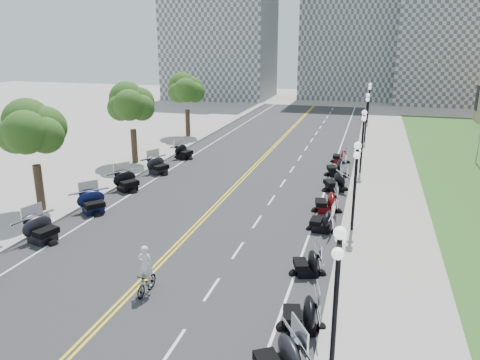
# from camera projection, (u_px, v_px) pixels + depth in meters

# --- Properties ---
(ground) EXTENTS (160.00, 160.00, 0.00)m
(ground) POSITION_uv_depth(u_px,v_px,m) (179.00, 243.00, 24.48)
(ground) COLOR gray
(road) EXTENTS (16.00, 90.00, 0.01)m
(road) POSITION_uv_depth(u_px,v_px,m) (234.00, 187.00, 33.69)
(road) COLOR #333335
(road) RESTS_ON ground
(centerline_yellow_a) EXTENTS (0.12, 90.00, 0.00)m
(centerline_yellow_a) POSITION_uv_depth(u_px,v_px,m) (232.00, 187.00, 33.72)
(centerline_yellow_a) COLOR yellow
(centerline_yellow_a) RESTS_ON road
(centerline_yellow_b) EXTENTS (0.12, 90.00, 0.00)m
(centerline_yellow_b) POSITION_uv_depth(u_px,v_px,m) (236.00, 187.00, 33.65)
(centerline_yellow_b) COLOR yellow
(centerline_yellow_b) RESTS_ON road
(edge_line_north) EXTENTS (0.12, 90.00, 0.00)m
(edge_line_north) POSITION_uv_depth(u_px,v_px,m) (323.00, 195.00, 32.00)
(edge_line_north) COLOR white
(edge_line_north) RESTS_ON road
(edge_line_south) EXTENTS (0.12, 90.00, 0.00)m
(edge_line_south) POSITION_uv_depth(u_px,v_px,m) (153.00, 180.00, 35.37)
(edge_line_south) COLOR white
(edge_line_south) RESTS_ON road
(lane_dash_4) EXTENTS (0.12, 2.00, 0.00)m
(lane_dash_4) POSITION_uv_depth(u_px,v_px,m) (174.00, 346.00, 16.27)
(lane_dash_4) COLOR white
(lane_dash_4) RESTS_ON road
(lane_dash_5) EXTENTS (0.12, 2.00, 0.00)m
(lane_dash_5) POSITION_uv_depth(u_px,v_px,m) (212.00, 289.00, 19.95)
(lane_dash_5) COLOR white
(lane_dash_5) RESTS_ON road
(lane_dash_6) EXTENTS (0.12, 2.00, 0.00)m
(lane_dash_6) POSITION_uv_depth(u_px,v_px,m) (238.00, 250.00, 23.64)
(lane_dash_6) COLOR white
(lane_dash_6) RESTS_ON road
(lane_dash_7) EXTENTS (0.12, 2.00, 0.00)m
(lane_dash_7) POSITION_uv_depth(u_px,v_px,m) (257.00, 222.00, 27.32)
(lane_dash_7) COLOR white
(lane_dash_7) RESTS_ON road
(lane_dash_8) EXTENTS (0.12, 2.00, 0.00)m
(lane_dash_8) POSITION_uv_depth(u_px,v_px,m) (271.00, 200.00, 31.00)
(lane_dash_8) COLOR white
(lane_dash_8) RESTS_ON road
(lane_dash_9) EXTENTS (0.12, 2.00, 0.00)m
(lane_dash_9) POSITION_uv_depth(u_px,v_px,m) (283.00, 183.00, 34.68)
(lane_dash_9) COLOR white
(lane_dash_9) RESTS_ON road
(lane_dash_10) EXTENTS (0.12, 2.00, 0.00)m
(lane_dash_10) POSITION_uv_depth(u_px,v_px,m) (292.00, 169.00, 38.37)
(lane_dash_10) COLOR white
(lane_dash_10) RESTS_ON road
(lane_dash_11) EXTENTS (0.12, 2.00, 0.00)m
(lane_dash_11) POSITION_uv_depth(u_px,v_px,m) (300.00, 158.00, 42.05)
(lane_dash_11) COLOR white
(lane_dash_11) RESTS_ON road
(lane_dash_12) EXTENTS (0.12, 2.00, 0.00)m
(lane_dash_12) POSITION_uv_depth(u_px,v_px,m) (306.00, 148.00, 45.73)
(lane_dash_12) COLOR white
(lane_dash_12) RESTS_ON road
(lane_dash_13) EXTENTS (0.12, 2.00, 0.00)m
(lane_dash_13) POSITION_uv_depth(u_px,v_px,m) (312.00, 140.00, 49.41)
(lane_dash_13) COLOR white
(lane_dash_13) RESTS_ON road
(lane_dash_14) EXTENTS (0.12, 2.00, 0.00)m
(lane_dash_14) POSITION_uv_depth(u_px,v_px,m) (316.00, 133.00, 53.10)
(lane_dash_14) COLOR white
(lane_dash_14) RESTS_ON road
(lane_dash_15) EXTENTS (0.12, 2.00, 0.00)m
(lane_dash_15) POSITION_uv_depth(u_px,v_px,m) (320.00, 127.00, 56.78)
(lane_dash_15) COLOR white
(lane_dash_15) RESTS_ON road
(lane_dash_16) EXTENTS (0.12, 2.00, 0.00)m
(lane_dash_16) POSITION_uv_depth(u_px,v_px,m) (324.00, 122.00, 60.46)
(lane_dash_16) COLOR white
(lane_dash_16) RESTS_ON road
(lane_dash_17) EXTENTS (0.12, 2.00, 0.00)m
(lane_dash_17) POSITION_uv_depth(u_px,v_px,m) (327.00, 117.00, 64.14)
(lane_dash_17) COLOR white
(lane_dash_17) RESTS_ON road
(lane_dash_18) EXTENTS (0.12, 2.00, 0.00)m
(lane_dash_18) POSITION_uv_depth(u_px,v_px,m) (330.00, 113.00, 67.83)
(lane_dash_18) COLOR white
(lane_dash_18) RESTS_ON road
(lane_dash_19) EXTENTS (0.12, 2.00, 0.00)m
(lane_dash_19) POSITION_uv_depth(u_px,v_px,m) (333.00, 109.00, 71.51)
(lane_dash_19) COLOR white
(lane_dash_19) RESTS_ON road
(sidewalk_north) EXTENTS (5.00, 90.00, 0.15)m
(sidewalk_north) POSITION_uv_depth(u_px,v_px,m) (386.00, 200.00, 30.90)
(sidewalk_north) COLOR #9E9991
(sidewalk_north) RESTS_ON ground
(sidewalk_south) EXTENTS (5.00, 90.00, 0.15)m
(sidewalk_south) POSITION_uv_depth(u_px,v_px,m) (105.00, 175.00, 36.43)
(sidewalk_south) COLOR #9E9991
(sidewalk_south) RESTS_ON ground
(lawn) EXTENTS (9.00, 60.00, 0.10)m
(lawn) POSITION_uv_depth(u_px,v_px,m) (478.00, 176.00, 36.44)
(lawn) COLOR #356023
(lawn) RESTS_ON ground
(distant_block_a) EXTENTS (18.00, 14.00, 26.00)m
(distant_block_a) POSITION_uv_depth(u_px,v_px,m) (220.00, 23.00, 82.54)
(distant_block_a) COLOR gray
(distant_block_a) RESTS_ON ground
(distant_block_b) EXTENTS (16.00, 12.00, 30.00)m
(distant_block_b) POSITION_uv_depth(u_px,v_px,m) (350.00, 11.00, 81.70)
(distant_block_b) COLOR gray
(distant_block_b) RESTS_ON ground
(distant_block_c) EXTENTS (20.00, 14.00, 22.00)m
(distant_block_c) POSITION_uv_depth(u_px,v_px,m) (462.00, 34.00, 75.36)
(distant_block_c) COLOR gray
(distant_block_c) RESTS_ON ground
(street_lamp_1) EXTENTS (0.50, 1.20, 4.90)m
(street_lamp_1) POSITION_uv_depth(u_px,v_px,m) (336.00, 303.00, 14.10)
(street_lamp_1) COLOR black
(street_lamp_1) RESTS_ON sidewalk_north
(street_lamp_2) EXTENTS (0.50, 1.20, 4.90)m
(street_lamp_2) POSITION_uv_depth(u_px,v_px,m) (355.00, 187.00, 25.15)
(street_lamp_2) COLOR black
(street_lamp_2) RESTS_ON sidewalk_north
(street_lamp_3) EXTENTS (0.50, 1.20, 4.90)m
(street_lamp_3) POSITION_uv_depth(u_px,v_px,m) (362.00, 142.00, 36.20)
(street_lamp_3) COLOR black
(street_lamp_3) RESTS_ON sidewalk_north
(street_lamp_4) EXTENTS (0.50, 1.20, 4.90)m
(street_lamp_4) POSITION_uv_depth(u_px,v_px,m) (366.00, 118.00, 47.25)
(street_lamp_4) COLOR black
(street_lamp_4) RESTS_ON sidewalk_north
(street_lamp_5) EXTENTS (0.50, 1.20, 4.90)m
(street_lamp_5) POSITION_uv_depth(u_px,v_px,m) (369.00, 103.00, 58.29)
(street_lamp_5) COLOR black
(street_lamp_5) RESTS_ON sidewalk_north
(tree_2) EXTENTS (4.80, 4.80, 9.20)m
(tree_2) POSITION_uv_depth(u_px,v_px,m) (33.00, 136.00, 27.58)
(tree_2) COLOR #235619
(tree_2) RESTS_ON sidewalk_south
(tree_3) EXTENTS (4.80, 4.80, 9.20)m
(tree_3) POSITION_uv_depth(u_px,v_px,m) (132.00, 109.00, 38.63)
(tree_3) COLOR #235619
(tree_3) RESTS_ON sidewalk_south
(tree_4) EXTENTS (4.80, 4.80, 9.20)m
(tree_4) POSITION_uv_depth(u_px,v_px,m) (187.00, 93.00, 49.68)
(tree_4) COLOR #235619
(tree_4) RESTS_ON sidewalk_south
(motorcycle_n_3) EXTENTS (3.06, 3.06, 1.55)m
(motorcycle_n_3) POSITION_uv_depth(u_px,v_px,m) (280.00, 358.00, 14.47)
(motorcycle_n_3) COLOR black
(motorcycle_n_3) RESTS_ON road
(motorcycle_n_4) EXTENTS (2.43, 2.43, 1.42)m
(motorcycle_n_4) POSITION_uv_depth(u_px,v_px,m) (301.00, 312.00, 17.03)
(motorcycle_n_4) COLOR black
(motorcycle_n_4) RESTS_ON road
(motorcycle_n_5) EXTENTS (2.29, 2.29, 1.28)m
(motorcycle_n_5) POSITION_uv_depth(u_px,v_px,m) (307.00, 262.00, 21.06)
(motorcycle_n_5) COLOR black
(motorcycle_n_5) RESTS_ON road
(motorcycle_n_6) EXTENTS (2.08, 2.08, 1.37)m
(motorcycle_n_6) POSITION_uv_depth(u_px,v_px,m) (322.00, 219.00, 25.86)
(motorcycle_n_6) COLOR black
(motorcycle_n_6) RESTS_ON road
(motorcycle_n_7) EXTENTS (2.39, 2.39, 1.44)m
(motorcycle_n_7) POSITION_uv_depth(u_px,v_px,m) (326.00, 201.00, 28.75)
(motorcycle_n_7) COLOR #590A0C
(motorcycle_n_7) RESTS_ON road
(motorcycle_n_8) EXTENTS (2.83, 2.83, 1.47)m
(motorcycle_n_8) POSITION_uv_depth(u_px,v_px,m) (335.00, 181.00, 32.74)
(motorcycle_n_8) COLOR black
(motorcycle_n_8) RESTS_ON road
(motorcycle_n_9) EXTENTS (2.55, 2.55, 1.46)m
(motorcycle_n_9) POSITION_uv_depth(u_px,v_px,m) (336.00, 167.00, 36.42)
(motorcycle_n_9) COLOR black
(motorcycle_n_9) RESTS_ON road
(motorcycle_n_10) EXTENTS (1.89, 1.89, 1.30)m
(motorcycle_n_10) POSITION_uv_depth(u_px,v_px,m) (340.00, 155.00, 40.36)
(motorcycle_n_10) COLOR #590A0C
(motorcycle_n_10) RESTS_ON road
(motorcycle_s_5) EXTENTS (2.73, 2.73, 1.56)m
(motorcycle_s_5) POSITION_uv_depth(u_px,v_px,m) (41.00, 228.00, 24.46)
(motorcycle_s_5) COLOR black
(motorcycle_s_5) RESTS_ON road
(motorcycle_s_6) EXTENTS (3.05, 3.05, 1.52)m
(motorcycle_s_6) POSITION_uv_depth(u_px,v_px,m) (93.00, 201.00, 28.59)
(motorcycle_s_6) COLOR black
(motorcycle_s_6) RESTS_ON road
(motorcycle_s_7) EXTENTS (3.04, 3.04, 1.55)m
(motorcycle_s_7) POSITION_uv_depth(u_px,v_px,m) (127.00, 180.00, 32.79)
(motorcycle_s_7) COLOR black
(motorcycle_s_7) RESTS_ON road
(motorcycle_s_8) EXTENTS (2.90, 2.90, 1.51)m
(motorcycle_s_8) POSITION_uv_depth(u_px,v_px,m) (158.00, 165.00, 36.92)
(motorcycle_s_8) COLOR black
(motorcycle_s_8) RESTS_ON road
(motorcycle_s_9) EXTENTS (2.53, 2.53, 1.44)m
(motorcycle_s_9) POSITION_uv_depth(u_px,v_px,m) (184.00, 151.00, 41.62)
(motorcycle_s_9) COLOR black
(motorcycle_s_9) RESTS_ON road
(bicycle) EXTENTS (0.48, 1.60, 0.96)m
(bicycle) POSITION_uv_depth(u_px,v_px,m) (147.00, 283.00, 19.53)
(bicycle) COLOR #A51414
(bicycle) RESTS_ON road
(cyclist_rider) EXTENTS (0.67, 0.44, 1.83)m
(cyclist_rider) POSITION_uv_depth(u_px,v_px,m) (145.00, 253.00, 19.13)
(cyclist_rider) COLOR silver
(cyclist_rider) RESTS_ON bicycle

